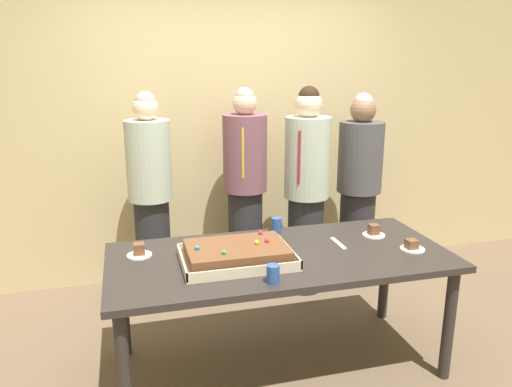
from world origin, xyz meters
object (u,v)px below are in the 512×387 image
at_px(person_striped_tie_right, 359,188).
at_px(plated_slice_far_left, 139,252).
at_px(drink_cup_nearest, 273,274).
at_px(person_serving_front, 245,189).
at_px(plated_slice_near_left, 374,232).
at_px(person_far_right_suit, 151,197).
at_px(person_green_shirt_behind, 306,189).
at_px(plated_slice_near_right, 412,246).
at_px(drink_cup_middle, 276,225).
at_px(sheet_cake, 237,254).
at_px(cake_server_utensil, 338,243).
at_px(party_table, 280,266).

bearing_deg(person_striped_tie_right, plated_slice_far_left, -15.05).
height_order(drink_cup_nearest, person_serving_front, person_serving_front).
distance_m(plated_slice_near_left, person_far_right_suit, 1.71).
bearing_deg(plated_slice_far_left, person_serving_front, 47.24).
distance_m(plated_slice_far_left, person_far_right_suit, 0.95).
xyz_separation_m(drink_cup_nearest, person_green_shirt_behind, (0.69, 1.35, 0.07)).
xyz_separation_m(plated_slice_near_right, plated_slice_far_left, (-1.64, 0.33, 0.01)).
bearing_deg(drink_cup_middle, person_green_shirt_behind, 53.62).
relative_size(sheet_cake, person_far_right_suit, 0.39).
bearing_deg(cake_server_utensil, plated_slice_near_left, 15.43).
bearing_deg(person_serving_front, person_far_right_suit, -72.18).
bearing_deg(drink_cup_nearest, person_striped_tie_right, 50.04).
height_order(cake_server_utensil, person_serving_front, person_serving_front).
bearing_deg(plated_slice_near_left, drink_cup_middle, 158.38).
distance_m(drink_cup_middle, person_serving_front, 0.77).
height_order(drink_cup_nearest, person_green_shirt_behind, person_green_shirt_behind).
distance_m(plated_slice_far_left, drink_cup_nearest, 0.87).
bearing_deg(plated_slice_near_left, person_green_shirt_behind, 101.24).
distance_m(plated_slice_near_right, drink_cup_middle, 0.89).
relative_size(sheet_cake, person_serving_front, 0.38).
xyz_separation_m(drink_cup_nearest, person_serving_front, (0.22, 1.52, 0.06)).
bearing_deg(person_striped_tie_right, plated_slice_near_right, 39.14).
bearing_deg(person_striped_tie_right, party_table, 5.57).
xyz_separation_m(drink_cup_nearest, drink_cup_middle, (0.25, 0.76, 0.00)).
xyz_separation_m(cake_server_utensil, person_green_shirt_behind, (0.13, 0.92, 0.11)).
distance_m(drink_cup_nearest, cake_server_utensil, 0.72).
xyz_separation_m(drink_cup_middle, person_green_shirt_behind, (0.44, 0.60, 0.07)).
bearing_deg(person_serving_front, person_striped_tie_right, 100.55).
height_order(plated_slice_near_right, drink_cup_nearest, drink_cup_nearest).
xyz_separation_m(party_table, plated_slice_far_left, (-0.83, 0.19, 0.11)).
bearing_deg(cake_server_utensil, drink_cup_middle, 134.48).
height_order(sheet_cake, plated_slice_near_left, sheet_cake).
bearing_deg(person_serving_front, drink_cup_middle, 18.27).
distance_m(party_table, drink_cup_middle, 0.42).
distance_m(plated_slice_near_left, drink_cup_middle, 0.65).
xyz_separation_m(plated_slice_near_right, person_far_right_suit, (-1.51, 1.27, 0.08)).
bearing_deg(person_far_right_suit, person_green_shirt_behind, 63.76).
height_order(plated_slice_near_right, person_striped_tie_right, person_striped_tie_right).
height_order(plated_slice_far_left, person_serving_front, person_serving_front).
relative_size(drink_cup_nearest, drink_cup_middle, 1.00).
bearing_deg(party_table, plated_slice_near_right, -9.85).
height_order(plated_slice_far_left, person_striped_tie_right, person_striped_tie_right).
relative_size(person_serving_front, person_striped_tie_right, 1.03).
relative_size(person_green_shirt_behind, person_striped_tie_right, 1.04).
distance_m(person_serving_front, person_far_right_suit, 0.76).
bearing_deg(plated_slice_far_left, plated_slice_near_right, -11.55).
relative_size(party_table, person_green_shirt_behind, 1.21).
bearing_deg(plated_slice_near_right, drink_cup_nearest, -166.89).
height_order(drink_cup_middle, person_serving_front, person_serving_front).
bearing_deg(sheet_cake, party_table, 9.33).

